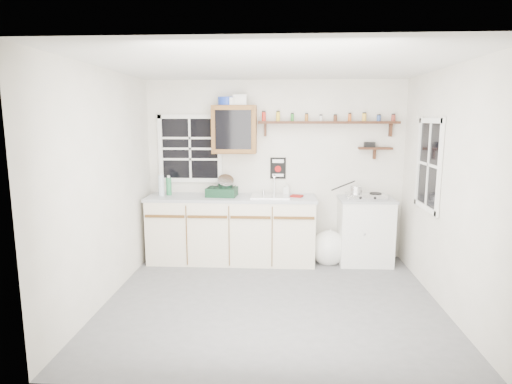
% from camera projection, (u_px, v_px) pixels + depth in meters
% --- Properties ---
extents(room, '(3.64, 3.24, 2.54)m').
position_uv_depth(room, '(272.00, 188.00, 4.49)').
color(room, '#59595C').
rests_on(room, ground).
extents(main_cabinet, '(2.31, 0.63, 0.92)m').
position_uv_depth(main_cabinet, '(232.00, 229.00, 5.93)').
color(main_cabinet, beige).
rests_on(main_cabinet, floor).
extents(right_cabinet, '(0.73, 0.57, 0.91)m').
position_uv_depth(right_cabinet, '(365.00, 231.00, 5.86)').
color(right_cabinet, silver).
rests_on(right_cabinet, floor).
extents(sink, '(0.52, 0.44, 0.29)m').
position_uv_depth(sink, '(270.00, 196.00, 5.83)').
color(sink, silver).
rests_on(sink, main_cabinet).
extents(upper_cabinet, '(0.60, 0.32, 0.65)m').
position_uv_depth(upper_cabinet, '(234.00, 129.00, 5.84)').
color(upper_cabinet, '#5A3416').
rests_on(upper_cabinet, wall_back).
extents(upper_cabinet_clutter, '(0.39, 0.24, 0.14)m').
position_uv_depth(upper_cabinet_clutter, '(232.00, 101.00, 5.78)').
color(upper_cabinet_clutter, '#17329B').
rests_on(upper_cabinet_clutter, upper_cabinet).
extents(spice_shelf, '(1.91, 0.18, 0.35)m').
position_uv_depth(spice_shelf, '(328.00, 122.00, 5.82)').
color(spice_shelf, black).
rests_on(spice_shelf, wall_back).
extents(secondary_shelf, '(0.45, 0.16, 0.24)m').
position_uv_depth(secondary_shelf, '(373.00, 148.00, 5.86)').
color(secondary_shelf, black).
rests_on(secondary_shelf, wall_back).
extents(warning_sign, '(0.22, 0.02, 0.30)m').
position_uv_depth(warning_sign, '(278.00, 168.00, 6.04)').
color(warning_sign, black).
rests_on(warning_sign, wall_back).
extents(window_back, '(0.93, 0.03, 0.98)m').
position_uv_depth(window_back, '(190.00, 149.00, 6.06)').
color(window_back, black).
rests_on(window_back, wall_back).
extents(window_right, '(0.03, 0.78, 1.08)m').
position_uv_depth(window_right, '(429.00, 165.00, 4.90)').
color(window_right, black).
rests_on(window_right, wall_back).
extents(water_bottles, '(0.16, 0.15, 0.32)m').
position_uv_depth(water_bottles, '(165.00, 185.00, 5.90)').
color(water_bottles, silver).
rests_on(water_bottles, main_cabinet).
extents(dish_rack, '(0.43, 0.34, 0.30)m').
position_uv_depth(dish_rack, '(223.00, 189.00, 5.85)').
color(dish_rack, '#10301D').
rests_on(dish_rack, main_cabinet).
extents(soap_bottle, '(0.10, 0.10, 0.17)m').
position_uv_depth(soap_bottle, '(287.00, 189.00, 5.94)').
color(soap_bottle, silver).
rests_on(soap_bottle, main_cabinet).
extents(rag, '(0.19, 0.18, 0.02)m').
position_uv_depth(rag, '(297.00, 196.00, 5.82)').
color(rag, maroon).
rests_on(rag, main_cabinet).
extents(hotplate, '(0.54, 0.30, 0.08)m').
position_uv_depth(hotplate, '(366.00, 196.00, 5.76)').
color(hotplate, silver).
rests_on(hotplate, right_cabinet).
extents(saucepan, '(0.40, 0.22, 0.17)m').
position_uv_depth(saucepan, '(356.00, 190.00, 5.75)').
color(saucepan, silver).
rests_on(saucepan, hotplate).
extents(trash_bag, '(0.45, 0.40, 0.51)m').
position_uv_depth(trash_bag, '(329.00, 248.00, 5.87)').
color(trash_bag, white).
rests_on(trash_bag, floor).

